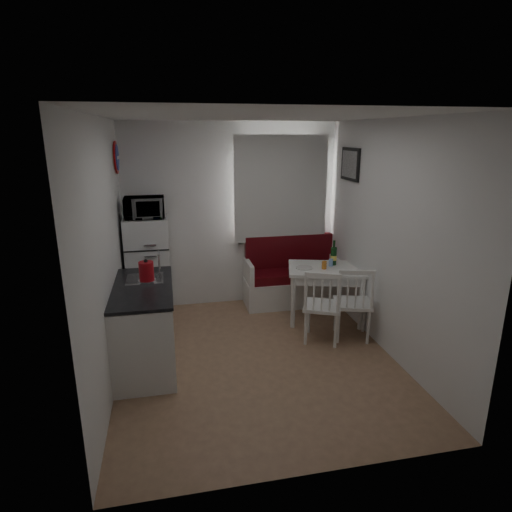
{
  "coord_description": "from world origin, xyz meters",
  "views": [
    {
      "loc": [
        -0.89,
        -4.21,
        2.45
      ],
      "look_at": [
        0.09,
        0.5,
        1.05
      ],
      "focal_mm": 30.0,
      "sensor_mm": 36.0,
      "label": 1
    }
  ],
  "objects_px": {
    "microwave": "(144,208)",
    "wine_bottle": "(334,253)",
    "dining_table": "(326,273)",
    "fridge": "(149,269)",
    "chair_left": "(326,299)",
    "chair_right": "(357,296)",
    "kitchen_counter": "(145,325)",
    "bench": "(292,281)",
    "kettle": "(146,271)"
  },
  "relations": [
    {
      "from": "bench",
      "to": "dining_table",
      "type": "bearing_deg",
      "value": -67.93
    },
    {
      "from": "chair_left",
      "to": "wine_bottle",
      "type": "xyz_separation_m",
      "value": [
        0.39,
        0.76,
        0.33
      ]
    },
    {
      "from": "microwave",
      "to": "wine_bottle",
      "type": "height_order",
      "value": "microwave"
    },
    {
      "from": "fridge",
      "to": "kitchen_counter",
      "type": "bearing_deg",
      "value": -90.9
    },
    {
      "from": "bench",
      "to": "chair_right",
      "type": "relative_size",
      "value": 2.6
    },
    {
      "from": "kitchen_counter",
      "to": "chair_left",
      "type": "xyz_separation_m",
      "value": [
        2.06,
        0.03,
        0.11
      ]
    },
    {
      "from": "dining_table",
      "to": "fridge",
      "type": "height_order",
      "value": "fridge"
    },
    {
      "from": "bench",
      "to": "microwave",
      "type": "distance_m",
      "value": 2.36
    },
    {
      "from": "bench",
      "to": "chair_left",
      "type": "relative_size",
      "value": 2.44
    },
    {
      "from": "dining_table",
      "to": "wine_bottle",
      "type": "height_order",
      "value": "wine_bottle"
    },
    {
      "from": "chair_left",
      "to": "kettle",
      "type": "bearing_deg",
      "value": -157.05
    },
    {
      "from": "dining_table",
      "to": "chair_left",
      "type": "distance_m",
      "value": 0.72
    },
    {
      "from": "dining_table",
      "to": "kettle",
      "type": "xyz_separation_m",
      "value": [
        -2.26,
        -0.59,
        0.37
      ]
    },
    {
      "from": "kitchen_counter",
      "to": "kettle",
      "type": "xyz_separation_m",
      "value": [
        0.05,
        0.1,
        0.57
      ]
    },
    {
      "from": "dining_table",
      "to": "kettle",
      "type": "distance_m",
      "value": 2.37
    },
    {
      "from": "dining_table",
      "to": "kettle",
      "type": "height_order",
      "value": "kettle"
    },
    {
      "from": "kitchen_counter",
      "to": "kettle",
      "type": "relative_size",
      "value": 5.26
    },
    {
      "from": "kitchen_counter",
      "to": "fridge",
      "type": "distance_m",
      "value": 1.27
    },
    {
      "from": "kitchen_counter",
      "to": "wine_bottle",
      "type": "distance_m",
      "value": 2.61
    },
    {
      "from": "fridge",
      "to": "kettle",
      "type": "height_order",
      "value": "fridge"
    },
    {
      "from": "chair_left",
      "to": "microwave",
      "type": "bearing_deg",
      "value": 175.32
    },
    {
      "from": "chair_right",
      "to": "microwave",
      "type": "relative_size",
      "value": 1.08
    },
    {
      "from": "kitchen_counter",
      "to": "wine_bottle",
      "type": "bearing_deg",
      "value": 17.93
    },
    {
      "from": "chair_right",
      "to": "fridge",
      "type": "bearing_deg",
      "value": 169.68
    },
    {
      "from": "dining_table",
      "to": "chair_left",
      "type": "height_order",
      "value": "chair_left"
    },
    {
      "from": "kitchen_counter",
      "to": "chair_right",
      "type": "relative_size",
      "value": 2.46
    },
    {
      "from": "chair_left",
      "to": "wine_bottle",
      "type": "height_order",
      "value": "wine_bottle"
    },
    {
      "from": "bench",
      "to": "wine_bottle",
      "type": "xyz_separation_m",
      "value": [
        0.4,
        -0.56,
        0.57
      ]
    },
    {
      "from": "fridge",
      "to": "microwave",
      "type": "height_order",
      "value": "microwave"
    },
    {
      "from": "microwave",
      "to": "chair_right",
      "type": "bearing_deg",
      "value": -25.66
    },
    {
      "from": "kitchen_counter",
      "to": "dining_table",
      "type": "xyz_separation_m",
      "value": [
        2.31,
        0.69,
        0.2
      ]
    },
    {
      "from": "bench",
      "to": "kitchen_counter",
      "type": "bearing_deg",
      "value": -146.44
    },
    {
      "from": "bench",
      "to": "chair_left",
      "type": "height_order",
      "value": "bench"
    },
    {
      "from": "kitchen_counter",
      "to": "fridge",
      "type": "xyz_separation_m",
      "value": [
        0.02,
        1.24,
        0.24
      ]
    },
    {
      "from": "dining_table",
      "to": "wine_bottle",
      "type": "bearing_deg",
      "value": 51.86
    },
    {
      "from": "chair_right",
      "to": "microwave",
      "type": "bearing_deg",
      "value": 170.63
    },
    {
      "from": "chair_right",
      "to": "microwave",
      "type": "distance_m",
      "value": 2.86
    },
    {
      "from": "chair_left",
      "to": "kettle",
      "type": "height_order",
      "value": "kettle"
    },
    {
      "from": "bench",
      "to": "microwave",
      "type": "bearing_deg",
      "value": -175.42
    },
    {
      "from": "dining_table",
      "to": "microwave",
      "type": "distance_m",
      "value": 2.51
    },
    {
      "from": "kitchen_counter",
      "to": "chair_right",
      "type": "xyz_separation_m",
      "value": [
        2.45,
        0.03,
        0.12
      ]
    },
    {
      "from": "chair_right",
      "to": "kettle",
      "type": "bearing_deg",
      "value": -165.48
    },
    {
      "from": "chair_left",
      "to": "fridge",
      "type": "height_order",
      "value": "fridge"
    },
    {
      "from": "chair_left",
      "to": "fridge",
      "type": "xyz_separation_m",
      "value": [
        -2.04,
        1.22,
        0.13
      ]
    },
    {
      "from": "bench",
      "to": "dining_table",
      "type": "relative_size",
      "value": 1.23
    },
    {
      "from": "microwave",
      "to": "kettle",
      "type": "height_order",
      "value": "microwave"
    },
    {
      "from": "fridge",
      "to": "kettle",
      "type": "xyz_separation_m",
      "value": [
        0.03,
        -1.14,
        0.33
      ]
    },
    {
      "from": "dining_table",
      "to": "fridge",
      "type": "bearing_deg",
      "value": -178.06
    },
    {
      "from": "kitchen_counter",
      "to": "chair_left",
      "type": "height_order",
      "value": "kitchen_counter"
    },
    {
      "from": "chair_left",
      "to": "microwave",
      "type": "relative_size",
      "value": 1.15
    }
  ]
}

